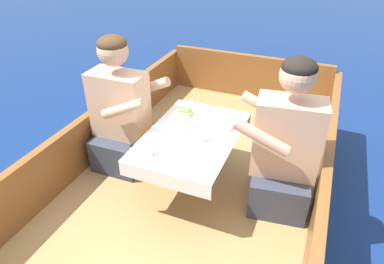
{
  "coord_description": "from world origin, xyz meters",
  "views": [
    {
      "loc": [
        0.72,
        -1.82,
        2.0
      ],
      "look_at": [
        0.0,
        -0.07,
        0.81
      ],
      "focal_mm": 32.0,
      "sensor_mm": 36.0,
      "label": 1
    }
  ],
  "objects_px": {
    "sandwich": "(185,112)",
    "coffee_cup_starboard": "(148,149)",
    "person_port": "(122,116)",
    "person_starboard": "(284,150)",
    "coffee_cup_port": "(200,136)"
  },
  "relations": [
    {
      "from": "sandwich",
      "to": "coffee_cup_port",
      "type": "relative_size",
      "value": 0.96
    },
    {
      "from": "person_port",
      "to": "person_starboard",
      "type": "height_order",
      "value": "person_starboard"
    },
    {
      "from": "coffee_cup_starboard",
      "to": "sandwich",
      "type": "bearing_deg",
      "value": 87.58
    },
    {
      "from": "person_starboard",
      "to": "coffee_cup_starboard",
      "type": "distance_m",
      "value": 0.84
    },
    {
      "from": "coffee_cup_port",
      "to": "person_starboard",
      "type": "bearing_deg",
      "value": 12.73
    },
    {
      "from": "sandwich",
      "to": "coffee_cup_starboard",
      "type": "distance_m",
      "value": 0.51
    },
    {
      "from": "coffee_cup_starboard",
      "to": "coffee_cup_port",
      "type": "bearing_deg",
      "value": 48.28
    },
    {
      "from": "person_starboard",
      "to": "coffee_cup_port",
      "type": "distance_m",
      "value": 0.53
    },
    {
      "from": "person_starboard",
      "to": "coffee_cup_starboard",
      "type": "xyz_separation_m",
      "value": [
        -0.75,
        -0.38,
        0.06
      ]
    },
    {
      "from": "person_port",
      "to": "sandwich",
      "type": "bearing_deg",
      "value": 15.6
    },
    {
      "from": "person_port",
      "to": "sandwich",
      "type": "relative_size",
      "value": 10.52
    },
    {
      "from": "coffee_cup_port",
      "to": "sandwich",
      "type": "bearing_deg",
      "value": 130.99
    },
    {
      "from": "coffee_cup_port",
      "to": "coffee_cup_starboard",
      "type": "bearing_deg",
      "value": -131.72
    },
    {
      "from": "person_port",
      "to": "person_starboard",
      "type": "relative_size",
      "value": 0.99
    },
    {
      "from": "person_port",
      "to": "sandwich",
      "type": "height_order",
      "value": "person_port"
    }
  ]
}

